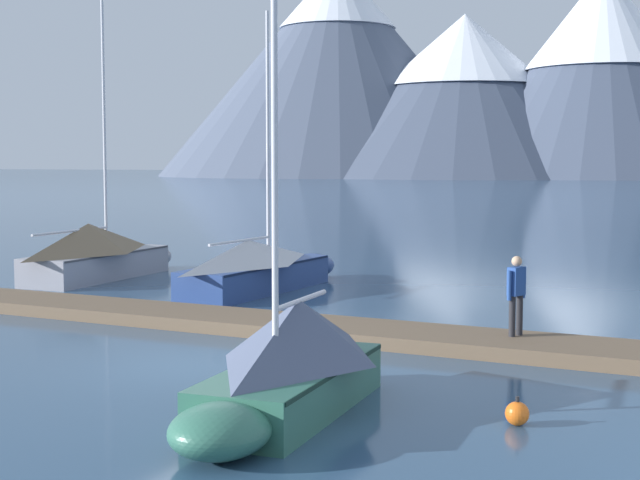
% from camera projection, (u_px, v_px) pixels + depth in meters
% --- Properties ---
extents(ground_plane, '(700.00, 700.00, 0.00)m').
position_uv_depth(ground_plane, '(201.00, 366.00, 18.43)').
color(ground_plane, '#2D4C6B').
extents(mountain_west_summit, '(94.80, 94.80, 56.47)m').
position_uv_depth(mountain_west_summit, '(337.00, 67.00, 252.09)').
color(mountain_west_summit, '#4C566B').
rests_on(mountain_west_summit, ground).
extents(mountain_central_massif, '(89.47, 89.47, 40.47)m').
position_uv_depth(mountain_central_massif, '(464.00, 92.00, 237.52)').
color(mountain_central_massif, '#424C60').
rests_on(mountain_central_massif, ground).
extents(mountain_shoulder_ridge, '(72.88, 72.88, 49.26)m').
position_uv_depth(mountain_shoulder_ridge, '(602.00, 68.00, 225.03)').
color(mountain_shoulder_ridge, '#424C60').
rests_on(mountain_shoulder_ridge, ground).
extents(dock, '(29.40, 4.35, 0.30)m').
position_uv_depth(dock, '(287.00, 326.00, 22.10)').
color(dock, brown).
rests_on(dock, ground).
extents(sailboat_nearest_berth, '(2.15, 7.35, 9.39)m').
position_uv_depth(sailboat_nearest_berth, '(99.00, 252.00, 32.09)').
color(sailboat_nearest_berth, '#93939E').
rests_on(sailboat_nearest_berth, ground).
extents(sailboat_second_berth, '(2.36, 7.89, 8.53)m').
position_uv_depth(sailboat_second_berth, '(261.00, 266.00, 29.09)').
color(sailboat_second_berth, navy).
rests_on(sailboat_second_berth, ground).
extents(sailboat_mid_dock_port, '(1.97, 5.53, 9.08)m').
position_uv_depth(sailboat_mid_dock_port, '(288.00, 362.00, 14.85)').
color(sailboat_mid_dock_port, '#336B56').
rests_on(sailboat_mid_dock_port, ground).
extents(person_on_dock, '(0.36, 0.55, 1.69)m').
position_uv_depth(person_on_dock, '(516.00, 291.00, 19.93)').
color(person_on_dock, '#232328').
rests_on(person_on_dock, dock).
extents(mooring_buoy_channel_marker, '(0.37, 0.37, 0.45)m').
position_uv_depth(mooring_buoy_channel_marker, '(517.00, 413.00, 14.29)').
color(mooring_buoy_channel_marker, orange).
rests_on(mooring_buoy_channel_marker, ground).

